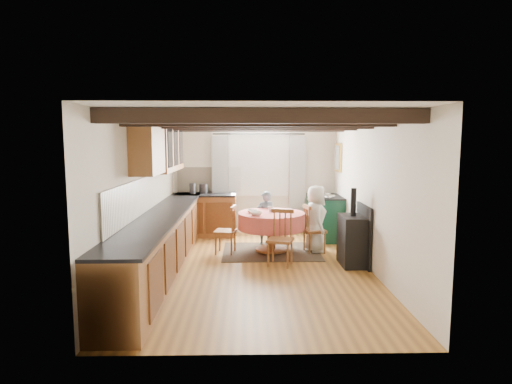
{
  "coord_description": "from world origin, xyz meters",
  "views": [
    {
      "loc": [
        -0.16,
        -6.6,
        2.04
      ],
      "look_at": [
        0.0,
        0.8,
        1.15
      ],
      "focal_mm": 29.63,
      "sensor_mm": 36.0,
      "label": 1
    }
  ],
  "objects_px": {
    "chair_right": "(315,229)",
    "child_far": "(266,218)",
    "chair_near": "(280,238)",
    "chair_left": "(225,230)",
    "dining_table": "(271,232)",
    "aga_range": "(325,217)",
    "cast_iron_stove": "(353,227)",
    "cup": "(271,209)",
    "child_right": "(316,219)"
  },
  "relations": [
    {
      "from": "chair_right",
      "to": "cast_iron_stove",
      "type": "height_order",
      "value": "cast_iron_stove"
    },
    {
      "from": "child_far",
      "to": "cup",
      "type": "bearing_deg",
      "value": 83.42
    },
    {
      "from": "cup",
      "to": "chair_near",
      "type": "bearing_deg",
      "value": -84.01
    },
    {
      "from": "chair_near",
      "to": "chair_right",
      "type": "distance_m",
      "value": 1.08
    },
    {
      "from": "chair_near",
      "to": "aga_range",
      "type": "xyz_separation_m",
      "value": [
        1.09,
        1.89,
        0.0
      ]
    },
    {
      "from": "chair_left",
      "to": "cast_iron_stove",
      "type": "height_order",
      "value": "cast_iron_stove"
    },
    {
      "from": "dining_table",
      "to": "chair_right",
      "type": "bearing_deg",
      "value": -2.71
    },
    {
      "from": "dining_table",
      "to": "aga_range",
      "type": "height_order",
      "value": "aga_range"
    },
    {
      "from": "chair_near",
      "to": "cup",
      "type": "xyz_separation_m",
      "value": [
        -0.1,
        0.97,
        0.32
      ]
    },
    {
      "from": "chair_left",
      "to": "aga_range",
      "type": "relative_size",
      "value": 0.88
    },
    {
      "from": "chair_left",
      "to": "dining_table",
      "type": "bearing_deg",
      "value": 105.49
    },
    {
      "from": "child_right",
      "to": "cast_iron_stove",
      "type": "bearing_deg",
      "value": -153.25
    },
    {
      "from": "chair_right",
      "to": "child_far",
      "type": "xyz_separation_m",
      "value": [
        -0.87,
        0.66,
        0.09
      ]
    },
    {
      "from": "cast_iron_stove",
      "to": "cup",
      "type": "xyz_separation_m",
      "value": [
        -1.3,
        0.96,
        0.15
      ]
    },
    {
      "from": "dining_table",
      "to": "cup",
      "type": "bearing_deg",
      "value": 92.92
    },
    {
      "from": "chair_right",
      "to": "child_far",
      "type": "height_order",
      "value": "child_far"
    },
    {
      "from": "dining_table",
      "to": "child_right",
      "type": "bearing_deg",
      "value": 0.95
    },
    {
      "from": "child_right",
      "to": "cup",
      "type": "height_order",
      "value": "child_right"
    },
    {
      "from": "child_far",
      "to": "cup",
      "type": "distance_m",
      "value": 0.58
    },
    {
      "from": "chair_left",
      "to": "cup",
      "type": "xyz_separation_m",
      "value": [
        0.84,
        0.19,
        0.34
      ]
    },
    {
      "from": "aga_range",
      "to": "dining_table",
      "type": "bearing_deg",
      "value": -138.95
    },
    {
      "from": "chair_near",
      "to": "aga_range",
      "type": "distance_m",
      "value": 2.18
    },
    {
      "from": "chair_left",
      "to": "chair_right",
      "type": "height_order",
      "value": "chair_right"
    },
    {
      "from": "chair_near",
      "to": "child_far",
      "type": "distance_m",
      "value": 1.5
    },
    {
      "from": "chair_left",
      "to": "aga_range",
      "type": "distance_m",
      "value": 2.31
    },
    {
      "from": "dining_table",
      "to": "cup",
      "type": "relative_size",
      "value": 11.05
    },
    {
      "from": "dining_table",
      "to": "aga_range",
      "type": "distance_m",
      "value": 1.57
    },
    {
      "from": "child_right",
      "to": "aga_range",
      "type": "bearing_deg",
      "value": -20.87
    },
    {
      "from": "chair_right",
      "to": "aga_range",
      "type": "distance_m",
      "value": 1.13
    },
    {
      "from": "chair_near",
      "to": "chair_left",
      "type": "bearing_deg",
      "value": 158.07
    },
    {
      "from": "chair_left",
      "to": "child_right",
      "type": "bearing_deg",
      "value": 103.21
    },
    {
      "from": "child_far",
      "to": "aga_range",
      "type": "bearing_deg",
      "value": -176.89
    },
    {
      "from": "chair_near",
      "to": "chair_left",
      "type": "xyz_separation_m",
      "value": [
        -0.94,
        0.78,
        -0.02
      ]
    },
    {
      "from": "chair_right",
      "to": "cup",
      "type": "distance_m",
      "value": 0.88
    },
    {
      "from": "chair_right",
      "to": "child_far",
      "type": "distance_m",
      "value": 1.1
    },
    {
      "from": "chair_right",
      "to": "child_right",
      "type": "relative_size",
      "value": 0.72
    },
    {
      "from": "chair_right",
      "to": "dining_table",
      "type": "bearing_deg",
      "value": 76.6
    },
    {
      "from": "cast_iron_stove",
      "to": "chair_left",
      "type": "bearing_deg",
      "value": 160.13
    },
    {
      "from": "chair_left",
      "to": "chair_right",
      "type": "xyz_separation_m",
      "value": [
        1.64,
        0.05,
        0.0
      ]
    },
    {
      "from": "chair_left",
      "to": "child_far",
      "type": "height_order",
      "value": "child_far"
    },
    {
      "from": "child_far",
      "to": "dining_table",
      "type": "bearing_deg",
      "value": 82.55
    },
    {
      "from": "child_far",
      "to": "cast_iron_stove",
      "type": "bearing_deg",
      "value": 118.11
    },
    {
      "from": "chair_left",
      "to": "child_far",
      "type": "distance_m",
      "value": 1.04
    },
    {
      "from": "chair_right",
      "to": "aga_range",
      "type": "relative_size",
      "value": 0.88
    },
    {
      "from": "cast_iron_stove",
      "to": "cup",
      "type": "bearing_deg",
      "value": 143.54
    },
    {
      "from": "cast_iron_stove",
      "to": "chair_right",
      "type": "bearing_deg",
      "value": 121.29
    },
    {
      "from": "dining_table",
      "to": "aga_range",
      "type": "relative_size",
      "value": 1.21
    },
    {
      "from": "chair_right",
      "to": "cast_iron_stove",
      "type": "distance_m",
      "value": 0.98
    },
    {
      "from": "chair_left",
      "to": "cast_iron_stove",
      "type": "distance_m",
      "value": 2.28
    },
    {
      "from": "chair_left",
      "to": "aga_range",
      "type": "bearing_deg",
      "value": 128.65
    }
  ]
}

